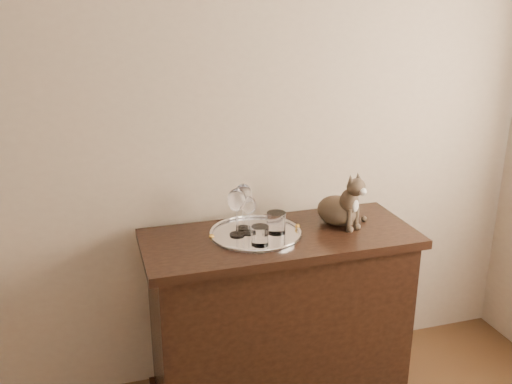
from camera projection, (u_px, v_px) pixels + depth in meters
wall_back at (126, 116)px, 2.44m from camera, size 4.00×0.10×2.70m
sideboard at (279, 319)px, 2.62m from camera, size 1.20×0.50×0.85m
tray at (256, 234)px, 2.48m from camera, size 0.40×0.40×0.01m
wine_glass_b at (243, 207)px, 2.49m from camera, size 0.08×0.08×0.21m
wine_glass_c at (237, 212)px, 2.43m from camera, size 0.08×0.08×0.21m
wine_glass_d at (249, 215)px, 2.45m from camera, size 0.06×0.06×0.17m
tumbler_b at (260, 236)px, 2.35m from camera, size 0.07×0.07×0.08m
tumbler_c at (276, 223)px, 2.47m from camera, size 0.08×0.08×0.09m
cat at (338, 197)px, 2.56m from camera, size 0.33×0.32×0.26m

